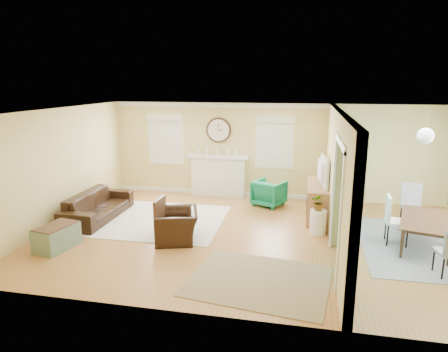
{
  "coord_description": "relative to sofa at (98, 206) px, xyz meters",
  "views": [
    {
      "loc": [
        0.86,
        -7.8,
        3.17
      ],
      "look_at": [
        -0.8,
        0.3,
        1.2
      ],
      "focal_mm": 32.0,
      "sensor_mm": 36.0,
      "label": 1
    }
  ],
  "objects": [
    {
      "name": "rug_grey",
      "position": [
        7.13,
        -0.28,
        -0.31
      ],
      "size": [
        2.46,
        3.07,
        0.01
      ],
      "primitive_type": "cube",
      "color": "gray",
      "rests_on": "floor"
    },
    {
      "name": "rug_jute",
      "position": [
        4.09,
        -2.27,
        -0.31
      ],
      "size": [
        2.43,
        2.09,
        0.01
      ],
      "primitive_type": "cube",
      "rotation": [
        0.0,
        0.0,
        -0.14
      ],
      "color": "#948359",
      "rests_on": "floor"
    },
    {
      "name": "eames_chair",
      "position": [
        2.23,
        -0.89,
        -0.0
      ],
      "size": [
        1.09,
        1.17,
        0.63
      ],
      "primitive_type": "imported",
      "rotation": [
        0.0,
        0.0,
        -1.27
      ],
      "color": "black",
      "rests_on": "floor"
    },
    {
      "name": "floor",
      "position": [
        3.85,
        -0.39,
        -0.32
      ],
      "size": [
        9.0,
        9.0,
        0.0
      ],
      "primitive_type": "plane",
      "color": "#A86830",
      "rests_on": "ground"
    },
    {
      "name": "potted_plant",
      "position": [
        5.07,
        0.05,
        0.39
      ],
      "size": [
        0.36,
        0.32,
        0.38
      ],
      "primitive_type": "imported",
      "rotation": [
        0.0,
        0.0,
        6.19
      ],
      "color": "#337F33",
      "rests_on": "garden_stool"
    },
    {
      "name": "trunk",
      "position": [
        0.1,
        -1.77,
        -0.08
      ],
      "size": [
        0.64,
        0.89,
        0.47
      ],
      "color": "gray",
      "rests_on": "floor"
    },
    {
      "name": "dining_table",
      "position": [
        7.13,
        -0.28,
        -0.02
      ],
      "size": [
        1.32,
        1.84,
        0.58
      ],
      "primitive_type": "imported",
      "rotation": [
        0.0,
        0.0,
        1.31
      ],
      "color": "#4B3220",
      "rests_on": "floor"
    },
    {
      "name": "fireplace",
      "position": [
        2.35,
        2.48,
        0.28
      ],
      "size": [
        1.7,
        0.3,
        1.17
      ],
      "color": "white",
      "rests_on": "ground"
    },
    {
      "name": "wall_back",
      "position": [
        3.85,
        2.61,
        0.98
      ],
      "size": [
        9.0,
        0.02,
        2.6
      ],
      "primitive_type": "cube",
      "color": "tan",
      "rests_on": "ground"
    },
    {
      "name": "dining_chair_n",
      "position": [
        7.09,
        0.85,
        0.26
      ],
      "size": [
        0.44,
        0.44,
        0.97
      ],
      "color": "gray",
      "rests_on": "floor"
    },
    {
      "name": "wall_clock",
      "position": [
        2.35,
        2.57,
        1.53
      ],
      "size": [
        0.7,
        0.07,
        0.7
      ],
      "color": "#4B3220",
      "rests_on": "wall_back"
    },
    {
      "name": "garden_stool",
      "position": [
        5.07,
        0.05,
        -0.06
      ],
      "size": [
        0.35,
        0.35,
        0.51
      ],
      "primitive_type": "cylinder",
      "color": "white",
      "rests_on": "floor"
    },
    {
      "name": "wall_left",
      "position": [
        -0.65,
        -0.39,
        0.98
      ],
      "size": [
        0.02,
        6.0,
        2.6
      ],
      "primitive_type": "cube",
      "color": "tan",
      "rests_on": "ground"
    },
    {
      "name": "sofa",
      "position": [
        0.0,
        0.0,
        0.0
      ],
      "size": [
        0.85,
        2.16,
        0.63
      ],
      "primitive_type": "imported",
      "rotation": [
        0.0,
        0.0,
        1.57
      ],
      "color": "black",
      "rests_on": "floor"
    },
    {
      "name": "pendant",
      "position": [
        6.85,
        -0.39,
        1.89
      ],
      "size": [
        0.3,
        0.3,
        0.55
      ],
      "color": "gold",
      "rests_on": "ceiling"
    },
    {
      "name": "window_right",
      "position": [
        3.9,
        2.56,
        1.34
      ],
      "size": [
        1.05,
        0.13,
        1.42
      ],
      "color": "white",
      "rests_on": "wall_back"
    },
    {
      "name": "partition",
      "position": [
        5.37,
        -0.11,
        1.04
      ],
      "size": [
        0.17,
        6.0,
        2.6
      ],
      "color": "tan",
      "rests_on": "ground"
    },
    {
      "name": "wall_front",
      "position": [
        3.85,
        -3.39,
        0.98
      ],
      "size": [
        9.0,
        0.02,
        2.6
      ],
      "primitive_type": "cube",
      "color": "tan",
      "rests_on": "ground"
    },
    {
      "name": "tv",
      "position": [
        5.07,
        1.16,
        0.81
      ],
      "size": [
        0.25,
        1.16,
        0.66
      ],
      "primitive_type": "imported",
      "rotation": [
        0.0,
        0.0,
        1.65
      ],
      "color": "black",
      "rests_on": "credenza"
    },
    {
      "name": "credenza",
      "position": [
        5.09,
        1.16,
        0.08
      ],
      "size": [
        0.55,
        1.61,
        0.8
      ],
      "color": "#A87D53",
      "rests_on": "floor"
    },
    {
      "name": "ceiling",
      "position": [
        3.85,
        -0.39,
        2.28
      ],
      "size": [
        9.0,
        6.0,
        0.02
      ],
      "primitive_type": "cube",
      "color": "white",
      "rests_on": "wall_back"
    },
    {
      "name": "rug_cream",
      "position": [
        1.41,
        0.15,
        -0.31
      ],
      "size": [
        3.09,
        2.69,
        0.02
      ],
      "primitive_type": "cube",
      "rotation": [
        0.0,
        0.0,
        0.01
      ],
      "color": "beige",
      "rests_on": "floor"
    },
    {
      "name": "dining_chair_w",
      "position": [
        6.57,
        -0.21,
        0.26
      ],
      "size": [
        0.46,
        0.46,
        0.98
      ],
      "color": "white",
      "rests_on": "floor"
    },
    {
      "name": "green_chair",
      "position": [
        3.86,
        1.84,
        0.02
      ],
      "size": [
        0.96,
        0.97,
        0.67
      ],
      "primitive_type": "imported",
      "rotation": [
        0.0,
        0.0,
        2.71
      ],
      "color": "#006933",
      "rests_on": "floor"
    },
    {
      "name": "window_left",
      "position": [
        0.8,
        2.56,
        1.34
      ],
      "size": [
        1.05,
        0.13,
        1.42
      ],
      "color": "white",
      "rests_on": "wall_back"
    }
  ]
}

